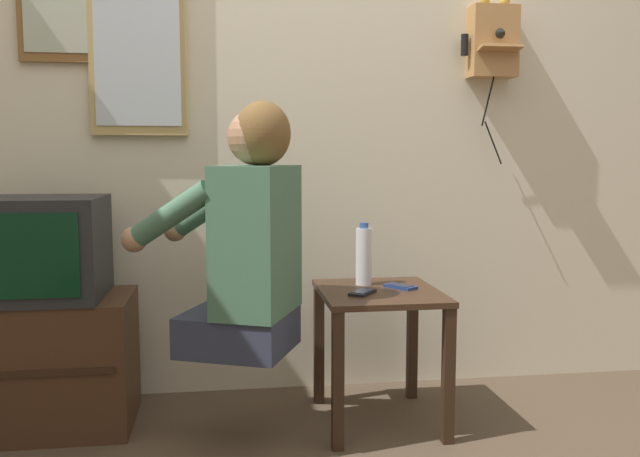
{
  "coord_description": "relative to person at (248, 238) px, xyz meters",
  "views": [
    {
      "loc": [
        -0.25,
        -1.71,
        1.02
      ],
      "look_at": [
        0.1,
        0.71,
        0.76
      ],
      "focal_mm": 38.0,
      "sensor_mm": 36.0,
      "label": 1
    }
  ],
  "objects": [
    {
      "name": "cell_phone_held",
      "position": [
        0.42,
        0.07,
        -0.22
      ],
      "size": [
        0.12,
        0.14,
        0.01
      ],
      "rotation": [
        0.0,
        0.0,
        -0.63
      ],
      "color": "black",
      "rests_on": "side_table"
    },
    {
      "name": "wall_mirror",
      "position": [
        -0.42,
        0.55,
        0.75
      ],
      "size": [
        0.39,
        0.03,
        0.77
      ],
      "color": "tan"
    },
    {
      "name": "wall_phone_antique",
      "position": [
        1.08,
        0.51,
        0.77
      ],
      "size": [
        0.24,
        0.18,
        0.72
      ],
      "color": "#AD7A47"
    },
    {
      "name": "side_table",
      "position": [
        0.5,
        0.14,
        -0.33
      ],
      "size": [
        0.45,
        0.51,
        0.51
      ],
      "color": "#382316",
      "rests_on": "ground_plane"
    },
    {
      "name": "television",
      "position": [
        -0.77,
        0.25,
        -0.05
      ],
      "size": [
        0.49,
        0.42,
        0.37
      ],
      "color": "#232326",
      "rests_on": "tv_stand"
    },
    {
      "name": "wall_back",
      "position": [
        0.17,
        0.59,
        0.54
      ],
      "size": [
        6.8,
        0.05,
        2.55
      ],
      "color": "beige",
      "rests_on": "ground_plane"
    },
    {
      "name": "cell_phone_spare",
      "position": [
        0.59,
        0.16,
        -0.22
      ],
      "size": [
        0.12,
        0.14,
        0.01
      ],
      "rotation": [
        0.0,
        0.0,
        0.62
      ],
      "color": "navy",
      "rests_on": "side_table"
    },
    {
      "name": "person",
      "position": [
        0.0,
        0.0,
        0.0
      ],
      "size": [
        0.63,
        0.54,
        0.87
      ],
      "rotation": [
        0.0,
        0.0,
        1.17
      ],
      "color": "#2D3347",
      "rests_on": "ground_plane"
    },
    {
      "name": "water_bottle",
      "position": [
        0.46,
        0.25,
        -0.11
      ],
      "size": [
        0.06,
        0.06,
        0.25
      ],
      "color": "silver",
      "rests_on": "side_table"
    },
    {
      "name": "tv_stand",
      "position": [
        -0.77,
        0.26,
        -0.49
      ],
      "size": [
        0.68,
        0.42,
        0.5
      ],
      "color": "#422819",
      "rests_on": "ground_plane"
    }
  ]
}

